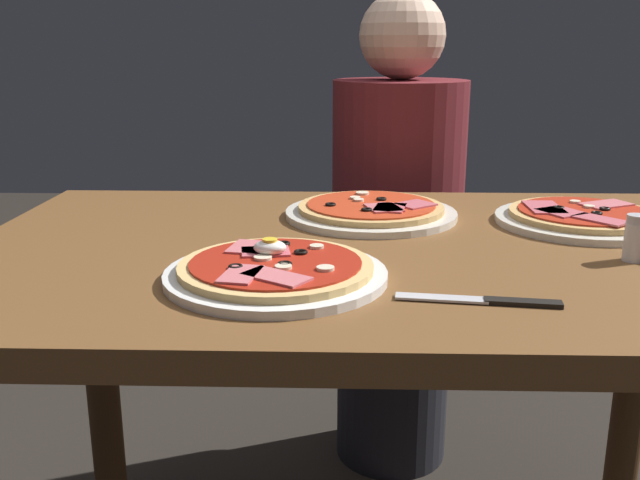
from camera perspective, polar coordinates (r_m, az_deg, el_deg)
The scene contains 7 objects.
dining_table at distance 1.13m, azimuth 4.36°, elevation -6.21°, with size 1.26×0.79×0.76m.
pizza_foreground at distance 0.92m, azimuth -3.62°, elevation -2.47°, with size 0.29×0.29×0.05m.
pizza_across_left at distance 1.28m, azimuth 20.50°, elevation 1.71°, with size 0.29×0.29×0.03m.
pizza_across_right at distance 1.25m, azimuth 4.15°, elevation 2.36°, with size 0.30×0.30×0.03m.
knife at distance 0.86m, azimuth 13.55°, elevation -4.80°, with size 0.20×0.04×0.01m.
salt_shaker at distance 1.09m, azimuth 24.12°, elevation 0.12°, with size 0.03×0.03×0.07m.
diner_person at distance 1.77m, azimuth 6.16°, elevation -0.93°, with size 0.32×0.32×1.18m.
Camera 1 is at (-0.05, -1.04, 1.06)m, focal length 39.59 mm.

